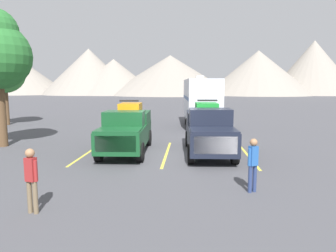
# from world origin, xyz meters

# --- Properties ---
(ground_plane) EXTENTS (240.00, 240.00, 0.00)m
(ground_plane) POSITION_xyz_m (0.00, 0.00, 0.00)
(ground_plane) COLOR #47474C
(pickup_truck_a) EXTENTS (2.23, 5.36, 2.50)m
(pickup_truck_a) POSITION_xyz_m (-1.96, 0.76, 1.14)
(pickup_truck_a) COLOR #144723
(pickup_truck_a) RESTS_ON ground
(pickup_truck_b) EXTENTS (2.26, 5.41, 2.54)m
(pickup_truck_b) POSITION_xyz_m (1.99, 0.67, 1.17)
(pickup_truck_b) COLOR black
(pickup_truck_b) RESTS_ON ground
(lot_stripe_a) EXTENTS (0.12, 5.50, 0.01)m
(lot_stripe_a) POSITION_xyz_m (-3.82, 0.47, 0.00)
(lot_stripe_a) COLOR gold
(lot_stripe_a) RESTS_ON ground
(lot_stripe_b) EXTENTS (0.12, 5.50, 0.01)m
(lot_stripe_b) POSITION_xyz_m (0.00, 0.47, 0.00)
(lot_stripe_b) COLOR gold
(lot_stripe_b) RESTS_ON ground
(lot_stripe_c) EXTENTS (0.12, 5.50, 0.01)m
(lot_stripe_c) POSITION_xyz_m (3.82, 0.47, 0.00)
(lot_stripe_c) COLOR gold
(lot_stripe_c) RESTS_ON ground
(camper_trailer_a) EXTENTS (2.85, 8.67, 3.99)m
(camper_trailer_a) POSITION_xyz_m (1.97, 10.52, 2.10)
(camper_trailer_a) COLOR silver
(camper_trailer_a) RESTS_ON ground
(person_a) EXTENTS (0.37, 0.25, 1.69)m
(person_a) POSITION_xyz_m (-2.91, -6.66, 0.97)
(person_a) COLOR #726047
(person_a) RESTS_ON ground
(person_b) EXTENTS (0.34, 0.29, 1.67)m
(person_b) POSITION_xyz_m (3.02, -4.68, 0.96)
(person_b) COLOR navy
(person_b) RESTS_ON ground
(tree_b) EXTENTS (3.29, 3.29, 6.55)m
(tree_b) POSITION_xyz_m (-13.91, 10.28, 4.51)
(tree_b) COLOR brown
(tree_b) RESTS_ON ground
(mountain_ridge) EXTENTS (153.59, 42.45, 17.60)m
(mountain_ridge) POSITION_xyz_m (3.16, 89.36, 7.10)
(mountain_ridge) COLOR gray
(mountain_ridge) RESTS_ON ground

